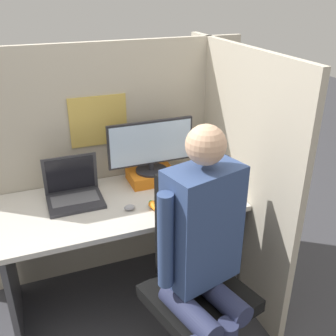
# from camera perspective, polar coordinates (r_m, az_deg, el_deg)

# --- Properties ---
(ground_plane) EXTENTS (12.00, 12.00, 0.00)m
(ground_plane) POSITION_cam_1_polar(r_m,az_deg,el_deg) (2.56, -4.08, -22.45)
(ground_plane) COLOR #3D3D42
(cubicle_panel_back) EXTENTS (1.90, 0.05, 1.58)m
(cubicle_panel_back) POSITION_cam_1_polar(r_m,az_deg,el_deg) (2.63, -9.13, 0.38)
(cubicle_panel_back) COLOR #B7AD99
(cubicle_panel_back) RESTS_ON ground
(cubicle_panel_right) EXTENTS (0.04, 1.30, 1.58)m
(cubicle_panel_right) POSITION_cam_1_polar(r_m,az_deg,el_deg) (2.51, 9.45, -0.97)
(cubicle_panel_right) COLOR #B7AD99
(cubicle_panel_right) RESTS_ON ground
(desk) EXTENTS (1.40, 0.67, 0.72)m
(desk) POSITION_cam_1_polar(r_m,az_deg,el_deg) (2.45, -6.83, -8.38)
(desk) COLOR beige
(desk) RESTS_ON ground
(paper_box) EXTENTS (0.30, 0.21, 0.07)m
(paper_box) POSITION_cam_1_polar(r_m,az_deg,el_deg) (2.55, -2.39, -1.14)
(paper_box) COLOR orange
(paper_box) RESTS_ON desk
(monitor) EXTENTS (0.55, 0.20, 0.34)m
(monitor) POSITION_cam_1_polar(r_m,az_deg,el_deg) (2.47, -2.50, 3.22)
(monitor) COLOR #232328
(monitor) RESTS_ON paper_box
(laptop) EXTENTS (0.32, 0.25, 0.26)m
(laptop) POSITION_cam_1_polar(r_m,az_deg,el_deg) (2.38, -13.48, -3.55)
(laptop) COLOR #2D2D33
(laptop) RESTS_ON desk
(mouse) EXTENTS (0.06, 0.04, 0.03)m
(mouse) POSITION_cam_1_polar(r_m,az_deg,el_deg) (2.26, -5.60, -5.73)
(mouse) COLOR gray
(mouse) RESTS_ON desk
(stapler) EXTENTS (0.04, 0.16, 0.05)m
(stapler) POSITION_cam_1_polar(r_m,az_deg,el_deg) (2.58, 5.61, -1.28)
(stapler) COLOR #2D2D33
(stapler) RESTS_ON desk
(carrot_toy) EXTENTS (0.05, 0.14, 0.05)m
(carrot_toy) POSITION_cam_1_polar(r_m,az_deg,el_deg) (2.22, -1.86, -5.92)
(carrot_toy) COLOR orange
(carrot_toy) RESTS_ON desk
(office_chair) EXTENTS (0.56, 0.61, 1.08)m
(office_chair) POSITION_cam_1_polar(r_m,az_deg,el_deg) (2.10, 4.05, -14.37)
(office_chair) COLOR black
(office_chair) RESTS_ON ground
(person) EXTENTS (0.47, 0.50, 1.38)m
(person) POSITION_cam_1_polar(r_m,az_deg,el_deg) (1.82, 5.23, -11.98)
(person) COLOR #282D4C
(person) RESTS_ON ground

